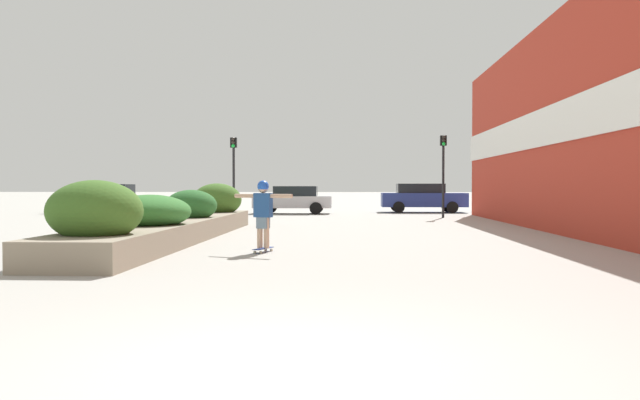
{
  "coord_description": "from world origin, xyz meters",
  "views": [
    {
      "loc": [
        0.56,
        -4.77,
        1.4
      ],
      "look_at": [
        -0.42,
        15.72,
        0.96
      ],
      "focal_mm": 35.0,
      "sensor_mm": 36.0,
      "label": 1
    }
  ],
  "objects": [
    {
      "name": "ground_plane",
      "position": [
        0.0,
        0.0,
        0.0
      ],
      "size": [
        300.0,
        300.0,
        0.0
      ],
      "primitive_type": "plane",
      "color": "#A3A099"
    },
    {
      "name": "building_wall_right",
      "position": [
        6.87,
        10.03,
        3.27
      ],
      "size": [
        0.67,
        32.56,
        6.53
      ],
      "color": "#B23323",
      "rests_on": "ground_plane"
    },
    {
      "name": "planter_box",
      "position": [
        -4.02,
        11.1,
        0.57
      ],
      "size": [
        1.87,
        13.0,
        1.52
      ],
      "color": "gray",
      "rests_on": "ground_plane"
    },
    {
      "name": "skateboard",
      "position": [
        -1.28,
        8.39,
        0.07
      ],
      "size": [
        0.39,
        0.73,
        0.09
      ],
      "rotation": [
        0.0,
        0.0,
        -0.33
      ],
      "color": "navy",
      "rests_on": "ground_plane"
    },
    {
      "name": "skateboarder",
      "position": [
        -1.28,
        8.39,
        0.96
      ],
      "size": [
        1.3,
        0.52,
        1.44
      ],
      "rotation": [
        0.0,
        0.0,
        -0.33
      ],
      "color": "tan",
      "rests_on": "skateboard"
    },
    {
      "name": "car_leftmost",
      "position": [
        -2.33,
        27.15,
        0.75
      ],
      "size": [
        3.98,
        1.89,
        1.42
      ],
      "rotation": [
        0.0,
        0.0,
        1.57
      ],
      "color": "#BCBCC1",
      "rests_on": "ground_plane"
    },
    {
      "name": "car_center_left",
      "position": [
        4.5,
        29.11,
        0.81
      ],
      "size": [
        4.52,
        1.99,
        1.55
      ],
      "rotation": [
        0.0,
        0.0,
        -1.57
      ],
      "color": "navy",
      "rests_on": "ground_plane"
    },
    {
      "name": "car_center_right",
      "position": [
        11.99,
        26.83,
        0.81
      ],
      "size": [
        3.93,
        1.99,
        1.54
      ],
      "rotation": [
        0.0,
        0.0,
        -1.57
      ],
      "color": "maroon",
      "rests_on": "ground_plane"
    },
    {
      "name": "car_rightmost",
      "position": [
        -12.42,
        27.49,
        0.79
      ],
      "size": [
        4.74,
        1.93,
        1.52
      ],
      "rotation": [
        0.0,
        0.0,
        1.57
      ],
      "color": "black",
      "rests_on": "ground_plane"
    },
    {
      "name": "traffic_light_left",
      "position": [
        -4.64,
        22.91,
        2.44
      ],
      "size": [
        0.28,
        0.3,
        3.59
      ],
      "color": "black",
      "rests_on": "ground_plane"
    },
    {
      "name": "traffic_light_right",
      "position": [
        4.73,
        23.3,
        2.49
      ],
      "size": [
        0.28,
        0.3,
        3.68
      ],
      "color": "black",
      "rests_on": "ground_plane"
    }
  ]
}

